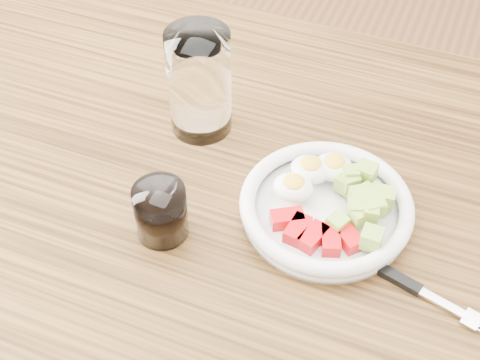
# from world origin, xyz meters

# --- Properties ---
(dining_table) EXTENTS (1.50, 0.90, 0.77)m
(dining_table) POSITION_xyz_m (0.00, 0.00, 0.67)
(dining_table) COLOR brown
(dining_table) RESTS_ON ground
(bowl) EXTENTS (0.23, 0.23, 0.06)m
(bowl) POSITION_xyz_m (0.11, 0.02, 0.79)
(bowl) COLOR white
(bowl) RESTS_ON dining_table
(fork) EXTENTS (0.22, 0.07, 0.01)m
(fork) POSITION_xyz_m (0.23, -0.05, 0.77)
(fork) COLOR black
(fork) RESTS_ON dining_table
(water_glass) EXTENTS (0.09, 0.09, 0.17)m
(water_glass) POSITION_xyz_m (-0.12, 0.12, 0.85)
(water_glass) COLOR white
(water_glass) RESTS_ON dining_table
(coffee_glass) EXTENTS (0.07, 0.07, 0.08)m
(coffee_glass) POSITION_xyz_m (-0.08, -0.09, 0.81)
(coffee_glass) COLOR white
(coffee_glass) RESTS_ON dining_table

